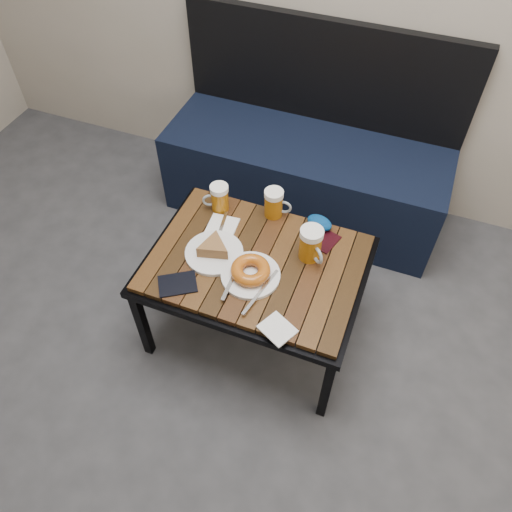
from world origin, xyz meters
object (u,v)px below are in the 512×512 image
(beer_mug_left, at_px, (219,198))
(plate_pie, at_px, (214,250))
(beer_mug_right, at_px, (311,244))
(bench, at_px, (306,168))
(plate_bagel, at_px, (250,272))
(knit_pouch, at_px, (320,223))
(passport_navy, at_px, (178,284))
(beer_mug_centre, at_px, (274,203))
(cafe_table, at_px, (256,268))
(passport_burgundy, at_px, (326,241))

(beer_mug_left, bearing_deg, plate_pie, 82.53)
(beer_mug_right, xyz_separation_m, plate_pie, (-0.35, -0.12, -0.05))
(bench, distance_m, plate_bagel, 0.93)
(plate_pie, bearing_deg, knit_pouch, 40.43)
(bench, distance_m, beer_mug_right, 0.81)
(passport_navy, distance_m, knit_pouch, 0.62)
(beer_mug_centre, height_order, plate_pie, beer_mug_centre)
(plate_pie, height_order, plate_bagel, plate_pie)
(plate_pie, bearing_deg, cafe_table, 9.53)
(cafe_table, relative_size, knit_pouch, 7.81)
(knit_pouch, bearing_deg, bench, 111.16)
(cafe_table, xyz_separation_m, knit_pouch, (0.17, 0.26, 0.07))
(bench, bearing_deg, plate_bagel, -86.72)
(beer_mug_right, bearing_deg, knit_pouch, 136.38)
(beer_mug_left, bearing_deg, cafe_table, 112.77)
(beer_mug_centre, relative_size, knit_pouch, 1.18)
(cafe_table, xyz_separation_m, plate_bagel, (0.01, -0.08, 0.07))
(beer_mug_left, xyz_separation_m, knit_pouch, (0.42, 0.05, -0.04))
(beer_mug_right, distance_m, knit_pouch, 0.17)
(beer_mug_right, bearing_deg, bench, 150.12)
(plate_pie, relative_size, passport_navy, 1.62)
(passport_navy, bearing_deg, knit_pouch, 106.61)
(plate_pie, xyz_separation_m, passport_burgundy, (0.39, 0.22, -0.02))
(beer_mug_left, height_order, plate_pie, beer_mug_left)
(passport_burgundy, height_order, knit_pouch, knit_pouch)
(bench, distance_m, beer_mug_centre, 0.62)
(beer_mug_centre, height_order, passport_navy, beer_mug_centre)
(bench, height_order, beer_mug_right, bench)
(passport_burgundy, bearing_deg, beer_mug_centre, -179.00)
(cafe_table, height_order, beer_mug_left, beer_mug_left)
(passport_navy, bearing_deg, bench, 136.98)
(beer_mug_left, distance_m, passport_burgundy, 0.47)
(cafe_table, height_order, knit_pouch, knit_pouch)
(beer_mug_right, xyz_separation_m, knit_pouch, (-0.01, 0.17, -0.05))
(bench, xyz_separation_m, beer_mug_right, (0.23, -0.73, 0.27))
(beer_mug_right, relative_size, passport_navy, 1.03)
(bench, distance_m, knit_pouch, 0.64)
(cafe_table, relative_size, plate_bagel, 2.89)
(plate_bagel, relative_size, passport_navy, 2.08)
(beer_mug_left, distance_m, plate_bagel, 0.39)
(beer_mug_centre, distance_m, passport_burgundy, 0.26)
(bench, bearing_deg, cafe_table, -87.01)
(beer_mug_centre, bearing_deg, plate_pie, -123.12)
(plate_bagel, xyz_separation_m, passport_burgundy, (0.21, 0.27, -0.02))
(beer_mug_centre, relative_size, plate_pie, 0.56)
(bench, xyz_separation_m, beer_mug_centre, (0.02, -0.56, 0.26))
(bench, bearing_deg, passport_navy, -100.21)
(bench, height_order, plate_pie, bench)
(bench, bearing_deg, passport_burgundy, -67.17)
(bench, height_order, knit_pouch, bench)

